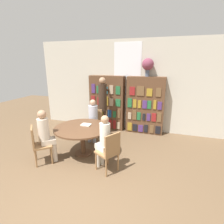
{
  "coord_description": "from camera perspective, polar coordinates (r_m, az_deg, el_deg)",
  "views": [
    {
      "loc": [
        1.34,
        -2.04,
        2.27
      ],
      "look_at": [
        0.01,
        2.04,
        1.05
      ],
      "focal_mm": 28.0,
      "sensor_mm": 36.0,
      "label": 1
    }
  ],
  "objects": [
    {
      "name": "chair_near_camera",
      "position": [
        4.37,
        -22.88,
        -9.31
      ],
      "size": [
        0.56,
        0.56,
        0.9
      ],
      "rotation": [
        0.0,
        0.0,
        -0.84
      ],
      "color": "olive",
      "rests_on": "ground_plane"
    },
    {
      "name": "open_book_on_table",
      "position": [
        4.5,
        -8.46,
        -4.13
      ],
      "size": [
        0.24,
        0.18,
        0.03
      ],
      "color": "silver",
      "rests_on": "reading_table"
    },
    {
      "name": "wall_back",
      "position": [
        5.98,
        4.98,
        8.47
      ],
      "size": [
        6.4,
        0.07,
        3.0
      ],
      "color": "beige",
      "rests_on": "ground_plane"
    },
    {
      "name": "librarian_standing",
      "position": [
        5.57,
        -3.04,
        3.86
      ],
      "size": [
        0.27,
        0.54,
        1.83
      ],
      "color": "#332319",
      "rests_on": "ground_plane"
    },
    {
      "name": "chair_left_side",
      "position": [
        5.38,
        -5.61,
        -3.4
      ],
      "size": [
        0.44,
        0.44,
        0.9
      ],
      "rotation": [
        0.0,
        0.0,
        -3.04
      ],
      "color": "olive",
      "rests_on": "ground_plane"
    },
    {
      "name": "seated_reader_right",
      "position": [
        3.78,
        -2.78,
        -9.02
      ],
      "size": [
        0.39,
        0.35,
        1.23
      ],
      "rotation": [
        0.0,
        0.0,
        1.05
      ],
      "color": "silver",
      "rests_on": "ground_plane"
    },
    {
      "name": "ground_plane",
      "position": [
        3.34,
        -12.54,
        -27.46
      ],
      "size": [
        16.0,
        16.0,
        0.0
      ],
      "primitive_type": "plane",
      "color": "brown"
    },
    {
      "name": "chair_far_side",
      "position": [
        3.73,
        -0.86,
        -12.42
      ],
      "size": [
        0.55,
        0.55,
        0.9
      ],
      "rotation": [
        0.0,
        0.0,
        1.05
      ],
      "color": "olive",
      "rests_on": "ground_plane"
    },
    {
      "name": "bookshelf_right",
      "position": [
        5.78,
        10.75,
        2.09
      ],
      "size": [
        1.19,
        0.34,
        1.85
      ],
      "color": "brown",
      "rests_on": "ground_plane"
    },
    {
      "name": "flower_vase",
      "position": [
        5.63,
        11.62,
        14.86
      ],
      "size": [
        0.36,
        0.36,
        0.55
      ],
      "color": "#475166",
      "rests_on": "bookshelf_right"
    },
    {
      "name": "seated_reader_left",
      "position": [
        5.15,
        -6.28,
        -1.88
      ],
      "size": [
        0.3,
        0.39,
        1.24
      ],
      "rotation": [
        0.0,
        0.0,
        -3.04
      ],
      "color": "#B2B7C6",
      "rests_on": "ground_plane"
    },
    {
      "name": "reading_table",
      "position": [
        4.43,
        -9.67,
        -6.13
      ],
      "size": [
        1.38,
        1.38,
        0.73
      ],
      "color": "brown",
      "rests_on": "ground_plane"
    },
    {
      "name": "seated_reader_back",
      "position": [
        4.29,
        -20.75,
        -6.44
      ],
      "size": [
        0.4,
        0.4,
        1.26
      ],
      "rotation": [
        0.0,
        0.0,
        -0.84
      ],
      "color": "beige",
      "rests_on": "ground_plane"
    },
    {
      "name": "bookshelf_left",
      "position": [
        6.08,
        -1.62,
        3.03
      ],
      "size": [
        1.19,
        0.34,
        1.85
      ],
      "color": "brown",
      "rests_on": "ground_plane"
    }
  ]
}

